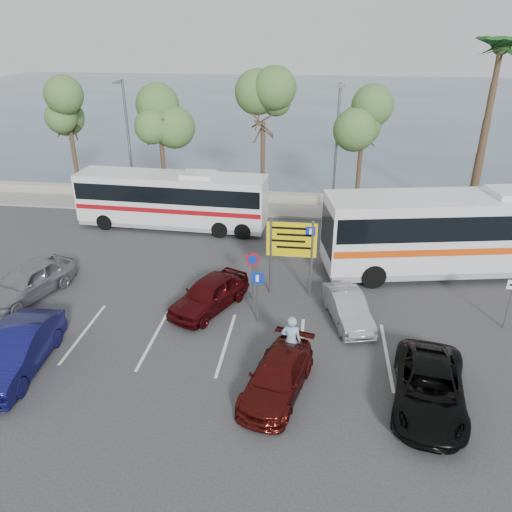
# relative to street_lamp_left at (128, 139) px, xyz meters

# --- Properties ---
(ground) EXTENTS (120.00, 120.00, 0.00)m
(ground) POSITION_rel_street_lamp_left_xyz_m (10.00, -13.52, -4.60)
(ground) COLOR #2E2E30
(ground) RESTS_ON ground
(kerb_strip) EXTENTS (44.00, 2.40, 0.15)m
(kerb_strip) POSITION_rel_street_lamp_left_xyz_m (10.00, 0.48, -4.52)
(kerb_strip) COLOR gray
(kerb_strip) RESTS_ON ground
(seawall) EXTENTS (48.00, 0.80, 0.60)m
(seawall) POSITION_rel_street_lamp_left_xyz_m (10.00, 2.48, -4.30)
(seawall) COLOR #A39882
(seawall) RESTS_ON ground
(sea) EXTENTS (140.00, 140.00, 0.00)m
(sea) POSITION_rel_street_lamp_left_xyz_m (10.00, 46.48, -4.59)
(sea) COLOR #38485A
(sea) RESTS_ON ground
(tree_far_left) EXTENTS (3.20, 3.20, 7.60)m
(tree_far_left) POSITION_rel_street_lamp_left_xyz_m (-4.00, 0.48, 1.73)
(tree_far_left) COLOR #382619
(tree_far_left) RESTS_ON kerb_strip
(tree_left) EXTENTS (3.20, 3.20, 7.20)m
(tree_left) POSITION_rel_street_lamp_left_xyz_m (2.00, 0.48, 1.41)
(tree_left) COLOR #382619
(tree_left) RESTS_ON kerb_strip
(tree_mid) EXTENTS (3.20, 3.20, 8.00)m
(tree_mid) POSITION_rel_street_lamp_left_xyz_m (8.50, 0.48, 2.06)
(tree_mid) COLOR #382619
(tree_mid) RESTS_ON kerb_strip
(tree_right) EXTENTS (3.20, 3.20, 7.40)m
(tree_right) POSITION_rel_street_lamp_left_xyz_m (14.50, 0.48, 1.57)
(tree_right) COLOR #382619
(tree_right) RESTS_ON kerb_strip
(palm_tree) EXTENTS (4.80, 4.80, 11.20)m
(palm_tree) POSITION_rel_street_lamp_left_xyz_m (21.50, 0.48, 5.27)
(palm_tree) COLOR #382619
(palm_tree) RESTS_ON kerb_strip
(street_lamp_left) EXTENTS (0.45, 1.15, 8.01)m
(street_lamp_left) POSITION_rel_street_lamp_left_xyz_m (0.00, 0.00, 0.00)
(street_lamp_left) COLOR slate
(street_lamp_left) RESTS_ON kerb_strip
(street_lamp_right) EXTENTS (0.45, 1.15, 8.01)m
(street_lamp_right) POSITION_rel_street_lamp_left_xyz_m (13.00, 0.00, 0.00)
(street_lamp_right) COLOR slate
(street_lamp_right) RESTS_ON kerb_strip
(direction_sign) EXTENTS (2.20, 0.12, 3.60)m
(direction_sign) POSITION_rel_street_lamp_left_xyz_m (11.00, -10.32, -2.17)
(direction_sign) COLOR slate
(direction_sign) RESTS_ON ground
(sign_no_stop) EXTENTS (0.60, 0.08, 2.35)m
(sign_no_stop) POSITION_rel_street_lamp_left_xyz_m (9.40, -11.13, -3.02)
(sign_no_stop) COLOR slate
(sign_no_stop) RESTS_ON ground
(sign_parking) EXTENTS (0.50, 0.07, 2.25)m
(sign_parking) POSITION_rel_street_lamp_left_xyz_m (9.80, -12.73, -3.13)
(sign_parking) COLOR slate
(sign_parking) RESTS_ON ground
(sign_taxi) EXTENTS (0.50, 0.07, 2.20)m
(sign_taxi) POSITION_rel_street_lamp_left_xyz_m (19.80, -12.03, -3.18)
(sign_taxi) COLOR slate
(sign_taxi) RESTS_ON ground
(lane_markings) EXTENTS (12.02, 4.20, 0.01)m
(lane_markings) POSITION_rel_street_lamp_left_xyz_m (8.86, -14.52, -4.60)
(lane_markings) COLOR silver
(lane_markings) RESTS_ON ground
(coach_bus_left) EXTENTS (11.25, 2.90, 3.48)m
(coach_bus_left) POSITION_rel_street_lamp_left_xyz_m (3.50, -3.02, -2.99)
(coach_bus_left) COLOR silver
(coach_bus_left) RESTS_ON ground
(coach_bus_right) EXTENTS (13.82, 5.34, 4.22)m
(coach_bus_right) POSITION_rel_street_lamp_left_xyz_m (19.20, -7.02, -2.64)
(coach_bus_right) COLOR silver
(coach_bus_right) RESTS_ON ground
(car_silver_a) EXTENTS (3.12, 4.90, 1.55)m
(car_silver_a) POSITION_rel_street_lamp_left_xyz_m (-0.63, -12.02, -3.82)
(car_silver_a) COLOR gray
(car_silver_a) RESTS_ON ground
(car_blue) EXTENTS (2.01, 4.91, 1.58)m
(car_blue) POSITION_rel_street_lamp_left_xyz_m (1.77, -17.02, -3.81)
(car_blue) COLOR #0F104A
(car_blue) RESTS_ON ground
(car_maroon) EXTENTS (2.64, 4.47, 1.22)m
(car_maroon) POSITION_rel_street_lamp_left_xyz_m (11.00, -17.02, -3.99)
(car_maroon) COLOR #450D0B
(car_maroon) RESTS_ON ground
(car_red) EXTENTS (3.36, 4.53, 1.44)m
(car_red) POSITION_rel_street_lamp_left_xyz_m (7.63, -12.02, -3.88)
(car_red) COLOR #41090B
(car_red) RESTS_ON ground
(suv_black) EXTENTS (2.93, 5.06, 1.33)m
(suv_black) POSITION_rel_street_lamp_left_xyz_m (15.90, -17.02, -3.94)
(suv_black) COLOR black
(suv_black) RESTS_ON ground
(car_silver_b) EXTENTS (2.20, 3.90, 1.22)m
(car_silver_b) POSITION_rel_street_lamp_left_xyz_m (13.50, -12.29, -3.99)
(car_silver_b) COLOR #939398
(car_silver_b) RESTS_ON ground
(pedestrian_near) EXTENTS (0.74, 0.49, 2.00)m
(pedestrian_near) POSITION_rel_street_lamp_left_xyz_m (11.35, -15.46, -3.60)
(pedestrian_near) COLOR #7E9AB7
(pedestrian_near) RESTS_ON ground
(pedestrian_far) EXTENTS (1.04, 1.14, 1.89)m
(pedestrian_far) POSITION_rel_street_lamp_left_xyz_m (14.07, -7.02, -3.65)
(pedestrian_far) COLOR #33384C
(pedestrian_far) RESTS_ON ground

